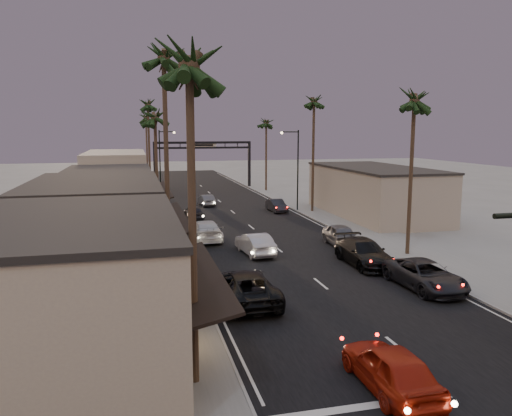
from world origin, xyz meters
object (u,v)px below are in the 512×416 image
streetlight_right (296,164)px  palm_far (146,115)px  palm_ra (415,94)px  oncoming_red (391,368)px  palm_lb (163,51)px  streetlight_left (162,159)px  palm_lc (155,112)px  arch (203,153)px  palm_ld (148,101)px  oncoming_pickup (244,286)px  palm_rc (266,120)px  palm_la (189,52)px  oncoming_silver (255,244)px  curbside_black (364,252)px  curbside_near (425,275)px  palm_rb (314,98)px

streetlight_right → palm_far: bearing=114.8°
palm_ra → oncoming_red: bearing=-122.1°
streetlight_right → palm_lb: palm_lb is taller
streetlight_left → palm_lc: 22.65m
arch → palm_ld: palm_ld is taller
oncoming_red → oncoming_pickup: 10.41m
palm_rc → oncoming_pickup: size_ratio=1.95×
palm_ld → oncoming_pickup: bearing=-84.7°
palm_la → palm_far: (0.30, 69.00, 0.00)m
arch → streetlight_right: (6.92, -25.00, -0.20)m
streetlight_left → oncoming_silver: 31.82m
palm_ld → oncoming_silver: bearing=-77.0°
streetlight_left → curbside_black: 37.73m
palm_lb → palm_ra: (17.20, 2.00, -1.94)m
oncoming_red → palm_ld: bearing=-82.5°
streetlight_right → oncoming_silver: streetlight_right is taller
palm_ra → palm_far: (-16.90, 54.00, 0.00)m
palm_la → curbside_black: (12.92, 13.26, -10.59)m
palm_lb → palm_ra: 17.42m
palm_la → curbside_near: 19.26m
palm_rb → oncoming_red: (-10.66, -37.00, -11.60)m
oncoming_red → curbside_near: bearing=-127.8°
streetlight_right → palm_ra: bearing=-85.4°
streetlight_left → palm_lc: bearing=-94.4°
palm_lb → palm_rb: 27.94m
palm_rb → palm_rc: size_ratio=1.16×
palm_la → curbside_black: size_ratio=2.23×
curbside_near → curbside_black: bearing=99.7°
palm_lb → oncoming_pickup: bearing=-54.9°
palm_lb → curbside_black: (12.92, 0.26, -12.53)m
streetlight_right → oncoming_silver: size_ratio=1.88×
curbside_black → arch: bearing=95.1°
oncoming_silver → palm_rc: bearing=-111.7°
oncoming_red → oncoming_silver: size_ratio=1.01×
streetlight_left → palm_rc: 17.42m
palm_ld → curbside_black: bearing=-68.5°
palm_la → palm_rb: 39.01m
curbside_black → palm_ld: bearing=111.5°
palm_lb → oncoming_silver: (6.51, 4.88, -12.60)m
palm_la → palm_ra: size_ratio=1.00×
palm_ra → palm_far: 56.58m
palm_lc → palm_rb: 19.07m
palm_rb → curbside_black: bearing=-101.1°
curbside_near → curbside_black: (-1.13, 5.50, 0.06)m
palm_la → palm_rb: (17.20, 35.00, 0.97)m
palm_ld → palm_lc: bearing=-90.0°
palm_la → oncoming_pickup: palm_la is taller
palm_lc → streetlight_right: bearing=30.1°
palm_la → oncoming_red: bearing=-17.0°
palm_ra → palm_far: size_ratio=1.00×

